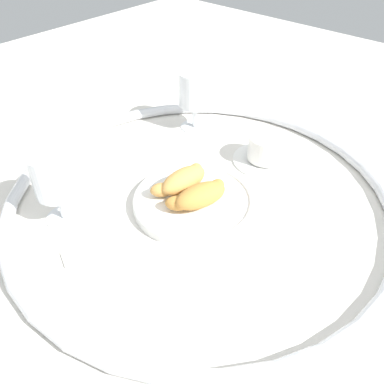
{
  "coord_description": "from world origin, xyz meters",
  "views": [
    {
      "loc": [
        -0.45,
        -0.38,
        0.5
      ],
      "look_at": [
        -0.02,
        0.0,
        0.03
      ],
      "focal_mm": 37.49,
      "sensor_mm": 36.0,
      "label": 1
    }
  ],
  "objects": [
    {
      "name": "sugar_packet",
      "position": [
        -0.24,
        0.06,
        0.0
      ],
      "size": [
        0.06,
        0.05,
        0.01
      ],
      "primitive_type": "cube",
      "rotation": [
        0.0,
        0.0,
        -0.38
      ],
      "color": "white",
      "rests_on": "ground_plane"
    },
    {
      "name": "croissant_large",
      "position": [
        -0.03,
        -0.02,
        0.04
      ],
      "size": [
        0.13,
        0.09,
        0.04
      ],
      "color": "#CC893D",
      "rests_on": "pastry_plate"
    },
    {
      "name": "pastry_plate",
      "position": [
        -0.02,
        0.0,
        0.01
      ],
      "size": [
        0.23,
        0.23,
        0.02
      ],
      "color": "white",
      "rests_on": "ground_plane"
    },
    {
      "name": "table_chrome_rim",
      "position": [
        0.0,
        0.0,
        0.01
      ],
      "size": [
        0.73,
        0.73,
        0.02
      ],
      "primitive_type": "torus",
      "color": "silver",
      "rests_on": "ground_plane"
    },
    {
      "name": "juice_glass_right",
      "position": [
        -0.2,
        0.15,
        0.09
      ],
      "size": [
        0.08,
        0.08,
        0.14
      ],
      "color": "white",
      "rests_on": "ground_plane"
    },
    {
      "name": "ground_plane",
      "position": [
        0.0,
        0.0,
        0.0
      ],
      "size": [
        2.2,
        2.2,
        0.0
      ],
      "primitive_type": "plane",
      "color": "silver"
    },
    {
      "name": "juice_glass_left",
      "position": [
        0.2,
        0.19,
        0.09
      ],
      "size": [
        0.08,
        0.08,
        0.14
      ],
      "color": "white",
      "rests_on": "ground_plane"
    },
    {
      "name": "croissant_small",
      "position": [
        -0.01,
        0.03,
        0.04
      ],
      "size": [
        0.14,
        0.07,
        0.04
      ],
      "color": "#D6994C",
      "rests_on": "pastry_plate"
    },
    {
      "name": "coffee_cup_near",
      "position": [
        0.19,
        -0.02,
        0.03
      ],
      "size": [
        0.14,
        0.14,
        0.06
      ],
      "color": "white",
      "rests_on": "ground_plane"
    }
  ]
}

